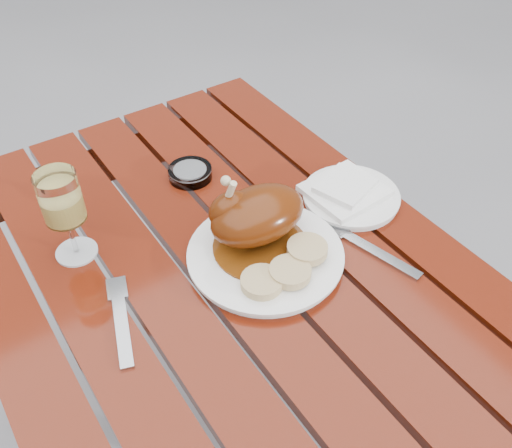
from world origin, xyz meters
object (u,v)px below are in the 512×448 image
Objects in this scene: wine_glass at (66,217)px; side_plate at (351,197)px; ashtray at (190,173)px; table at (238,396)px; dinner_plate at (265,256)px.

side_plate is (0.51, -0.17, -0.08)m from wine_glass.
wine_glass is 0.30m from ashtray.
table is 0.55m from wine_glass.
side_plate is at bearing 9.63° from dinner_plate.
dinner_plate is 0.35m from wine_glass.
ashtray is (0.08, 0.30, 0.39)m from table.
table is 6.77× the size of wine_glass.
table is 0.49m from ashtray.
dinner_plate is 1.44× the size of side_plate.
dinner_plate is at bearing -90.95° from ashtray.
table is 0.50m from side_plate.
side_plate is (0.31, 0.05, 0.38)m from table.
wine_glass is at bearing 162.10° from side_plate.
table is 6.16× the size of side_plate.
side_plate reaches higher than table.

